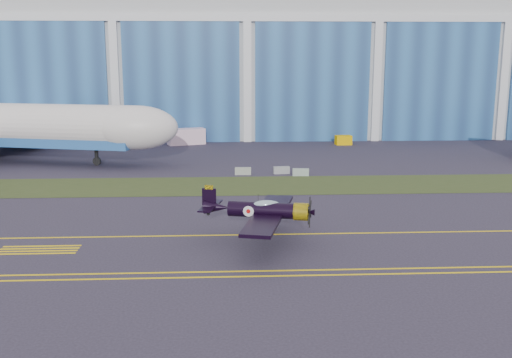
{
  "coord_description": "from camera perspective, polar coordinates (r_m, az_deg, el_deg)",
  "views": [
    {
      "loc": [
        -3.59,
        -52.44,
        14.59
      ],
      "look_at": [
        -0.9,
        1.76,
        3.31
      ],
      "focal_mm": 42.0,
      "sensor_mm": 36.0,
      "label": 1
    }
  ],
  "objects": [
    {
      "name": "warbird",
      "position": [
        46.82,
        0.55,
        -2.96
      ],
      "size": [
        12.5,
        14.03,
        3.57
      ],
      "rotation": [
        0.0,
        0.0,
        -0.23
      ],
      "color": "black",
      "rests_on": "ground"
    },
    {
      "name": "edge_line_far",
      "position": [
        41.74,
        2.3,
        -8.71
      ],
      "size": [
        80.0,
        0.2,
        0.02
      ],
      "primitive_type": "cube",
      "color": "yellow",
      "rests_on": "ground"
    },
    {
      "name": "barrier_c",
      "position": [
        73.68,
        4.28,
        0.65
      ],
      "size": [
        2.05,
        0.81,
        0.9
      ],
      "primitive_type": "cube",
      "rotation": [
        0.0,
        0.0,
        -0.11
      ],
      "color": "#90A098",
      "rests_on": "ground"
    },
    {
      "name": "hangar",
      "position": [
        124.28,
        -1.21,
        11.91
      ],
      "size": [
        220.0,
        45.7,
        30.0
      ],
      "color": "silver",
      "rests_on": "ground"
    },
    {
      "name": "shipping_container",
      "position": [
        100.13,
        -6.66,
        4.04
      ],
      "size": [
        6.48,
        4.22,
        2.61
      ],
      "primitive_type": "cube",
      "rotation": [
        0.0,
        0.0,
        0.33
      ],
      "color": "#F3C7DE",
      "rests_on": "ground"
    },
    {
      "name": "barrier_b",
      "position": [
        74.85,
        2.44,
        0.85
      ],
      "size": [
        2.05,
        0.78,
        0.9
      ],
      "primitive_type": "cube",
      "rotation": [
        0.0,
        0.0,
        0.09
      ],
      "color": "gray",
      "rests_on": "ground"
    },
    {
      "name": "taxiway_centreline",
      "position": [
        49.76,
        1.42,
        -5.3
      ],
      "size": [
        200.0,
        0.2,
        0.02
      ],
      "primitive_type": "cube",
      "color": "yellow",
      "rests_on": "ground"
    },
    {
      "name": "tug",
      "position": [
        100.18,
        8.32,
        3.69
      ],
      "size": [
        2.73,
        1.83,
        1.52
      ],
      "primitive_type": "cube",
      "rotation": [
        0.0,
        0.0,
        0.08
      ],
      "color": "#EEB600",
      "rests_on": "ground"
    },
    {
      "name": "barrier_a",
      "position": [
        74.23,
        -1.25,
        0.76
      ],
      "size": [
        2.03,
        0.7,
        0.9
      ],
      "primitive_type": "cube",
      "rotation": [
        0.0,
        0.0,
        -0.05
      ],
      "color": "#969B8E",
      "rests_on": "ground"
    },
    {
      "name": "hold_short_ladder",
      "position": [
        48.85,
        -19.98,
        -6.35
      ],
      "size": [
        6.0,
        2.4,
        0.02
      ],
      "primitive_type": null,
      "color": "yellow",
      "rests_on": "ground"
    },
    {
      "name": "edge_line_near",
      "position": [
        40.81,
        2.42,
        -9.2
      ],
      "size": [
        80.0,
        0.2,
        0.02
      ],
      "primitive_type": "cube",
      "color": "yellow",
      "rests_on": "ground"
    },
    {
      "name": "grass_median",
      "position": [
        68.12,
        0.24,
        -0.61
      ],
      "size": [
        260.0,
        10.0,
        0.02
      ],
      "primitive_type": "cube",
      "color": "#475128",
      "rests_on": "ground"
    },
    {
      "name": "ground",
      "position": [
        54.55,
        1.04,
        -3.77
      ],
      "size": [
        260.0,
        260.0,
        0.0
      ],
      "primitive_type": "plane",
      "color": "#322C3D",
      "rests_on": "ground"
    }
  ]
}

